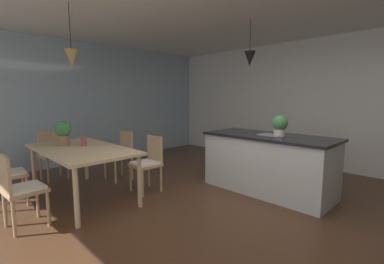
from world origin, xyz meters
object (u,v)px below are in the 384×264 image
Objects in this scene: chair_window_end at (52,153)px; vase_on_dining_table at (84,141)px; chair_near_right at (20,188)px; kitchen_island at (268,163)px; chair_far_right at (148,162)px; dining_table at (81,152)px; chair_near_left at (5,172)px; potted_plant_on_table at (63,132)px; potted_plant_on_island at (280,125)px; chair_far_left at (121,153)px.

chair_window_end is 5.97× the size of vase_on_dining_table.
chair_near_right is 0.44× the size of kitchen_island.
chair_far_right is 0.44× the size of kitchen_island.
dining_table is 2.17× the size of chair_near_left.
chair_far_right is 1.35m from potted_plant_on_table.
chair_near_right is at bearing -59.84° from vase_on_dining_table.
chair_near_right is 1.17m from vase_on_dining_table.
chair_near_right is (0.00, -1.74, 0.00)m from chair_far_right.
kitchen_island is 6.32× the size of potted_plant_on_island.
chair_far_left is 1.94m from chair_near_right.
chair_near_left is at bearing -90.03° from chair_far_left.
dining_table is 6.02× the size of potted_plant_on_island.
dining_table is at bearing -35.92° from vase_on_dining_table.
chair_far_left is at bearing 44.57° from chair_window_end.
dining_table is 0.99m from chair_near_left.
chair_far_right and chair_near_right have the same top height.
vase_on_dining_table is at bearing 42.04° from potted_plant_on_table.
vase_on_dining_table is at bearing -132.02° from kitchen_island.
dining_table is at bearing -116.06° from chair_far_right.
chair_far_right is 0.85m from chair_far_left.
vase_on_dining_table is at bearing -134.55° from potted_plant_on_island.
potted_plant_on_island is 2.15× the size of vase_on_dining_table.
chair_near_left is 3.77m from kitchen_island.
potted_plant_on_island is (1.51, 3.07, 0.60)m from chair_near_right.
vase_on_dining_table reaches higher than chair_near_right.
chair_far_right reaches higher than dining_table.
chair_far_right and chair_far_left have the same top height.
chair_near_left is (0.89, -0.87, 0.00)m from chair_window_end.
chair_window_end is (-1.74, -0.87, 0.00)m from chair_far_right.
potted_plant_on_island is (3.25, 2.20, 0.60)m from chair_window_end.
kitchen_island is at bearing 47.40° from potted_plant_on_table.
potted_plant_on_table reaches higher than chair_window_end.
chair_near_right is at bearing -113.50° from kitchen_island.
chair_far_left is 1.10m from potted_plant_on_table.
chair_near_left is at bearing -127.61° from potted_plant_on_island.
dining_table is 2.17× the size of chair_far_right.
vase_on_dining_table reaches higher than chair_far_right.
dining_table is 0.95× the size of kitchen_island.
chair_near_right is 1.20m from potted_plant_on_table.
chair_near_left is (-0.43, -0.87, -0.21)m from dining_table.
chair_near_right is (0.85, -1.74, 0.00)m from chair_far_left.
potted_plant_on_island reaches higher than chair_near_left.
chair_near_right is at bearing 0.00° from chair_near_left.
chair_near_right is at bearing -63.82° from chair_far_left.
kitchen_island is at bearing 44.87° from chair_far_right.
chair_far_right is at bearing 0.00° from chair_far_left.
kitchen_island is at bearing 35.63° from chair_window_end.
chair_near_left is at bearing -116.19° from dining_table.
potted_plant_on_table reaches higher than chair_far_left.
potted_plant_on_island is at bearing 34.14° from chair_window_end.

